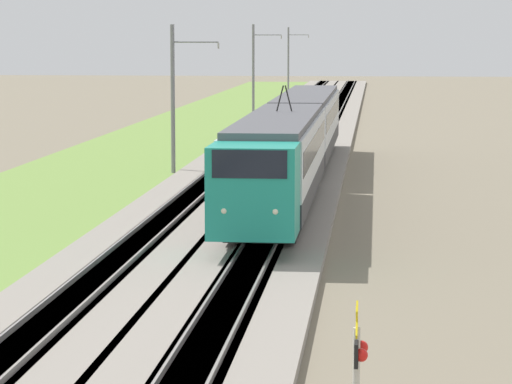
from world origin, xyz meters
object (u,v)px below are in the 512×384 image
catenary_mast_far (254,71)px  passenger_train (295,138)px  catenary_mast_mid (174,98)px  catenary_mast_distant (289,61)px

catenary_mast_far → passenger_train: bearing=-171.9°
catenary_mast_mid → catenary_mast_distant: 82.51m
passenger_train → catenary_mast_far: catenary_mast_far is taller
passenger_train → catenary_mast_far: 47.27m
passenger_train → catenary_mast_far: bearing=-171.9°
catenary_mast_far → catenary_mast_distant: (41.25, 0.00, 0.00)m
catenary_mast_distant → catenary_mast_far: bearing=-180.0°
catenary_mast_far → catenary_mast_distant: catenary_mast_distant is taller
catenary_mast_far → catenary_mast_distant: 41.25m
catenary_mast_far → catenary_mast_distant: size_ratio=1.00×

